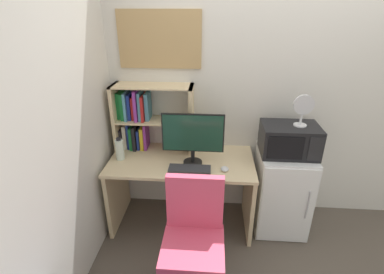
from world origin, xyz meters
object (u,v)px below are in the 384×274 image
(hutch_bookshelf, at_px, (142,117))
(wall_corkboard, at_px, (160,40))
(microwave, at_px, (289,140))
(desk_fan, at_px, (303,108))
(computer_mouse, at_px, (225,169))
(water_bottle, at_px, (120,149))
(desk_chair, at_px, (193,246))
(keyboard, at_px, (190,169))
(mini_fridge, at_px, (281,191))
(monitor, at_px, (193,135))

(hutch_bookshelf, height_order, wall_corkboard, wall_corkboard)
(microwave, xyz_separation_m, desk_fan, (0.07, -0.01, 0.30))
(hutch_bookshelf, relative_size, computer_mouse, 9.33)
(water_bottle, distance_m, desk_chair, 1.10)
(hutch_bookshelf, bearing_deg, keyboard, -39.12)
(water_bottle, bearing_deg, computer_mouse, -8.04)
(hutch_bookshelf, xyz_separation_m, desk_chair, (0.56, -0.94, -0.66))
(computer_mouse, height_order, water_bottle, water_bottle)
(computer_mouse, xyz_separation_m, microwave, (0.57, 0.20, 0.21))
(mini_fridge, bearing_deg, desk_chair, -136.54)
(hutch_bookshelf, relative_size, wall_corkboard, 1.01)
(desk_chair, xyz_separation_m, wall_corkboard, (-0.38, 1.05, 1.36))
(monitor, bearing_deg, desk_fan, 5.23)
(wall_corkboard, bearing_deg, computer_mouse, -38.72)
(monitor, distance_m, mini_fridge, 1.04)
(mini_fridge, xyz_separation_m, desk_fan, (0.07, -0.00, 0.84))
(monitor, xyz_separation_m, desk_fan, (0.92, 0.08, 0.25))
(mini_fridge, bearing_deg, keyboard, -166.42)
(keyboard, bearing_deg, desk_fan, 12.43)
(computer_mouse, bearing_deg, microwave, 19.66)
(hutch_bookshelf, distance_m, microwave, 1.38)
(hutch_bookshelf, bearing_deg, wall_corkboard, 29.70)
(hutch_bookshelf, bearing_deg, microwave, -7.75)
(monitor, relative_size, water_bottle, 2.53)
(desk_fan, bearing_deg, monitor, -174.77)
(water_bottle, bearing_deg, wall_corkboard, 45.20)
(hutch_bookshelf, xyz_separation_m, water_bottle, (-0.17, -0.25, -0.23))
(water_bottle, height_order, desk_fan, desk_fan)
(mini_fridge, bearing_deg, hutch_bookshelf, 172.13)
(monitor, height_order, keyboard, monitor)
(desk_chair, bearing_deg, wall_corkboard, 110.03)
(keyboard, bearing_deg, hutch_bookshelf, 140.88)
(keyboard, bearing_deg, monitor, 81.48)
(hutch_bookshelf, height_order, desk_chair, hutch_bookshelf)
(desk_fan, relative_size, wall_corkboard, 0.37)
(keyboard, relative_size, computer_mouse, 4.55)
(keyboard, height_order, computer_mouse, computer_mouse)
(monitor, height_order, microwave, monitor)
(hutch_bookshelf, height_order, mini_fridge, hutch_bookshelf)
(keyboard, xyz_separation_m, mini_fridge, (0.87, 0.21, -0.33))
(monitor, distance_m, microwave, 0.86)
(computer_mouse, xyz_separation_m, desk_chair, (-0.23, -0.56, -0.35))
(microwave, xyz_separation_m, desk_chair, (-0.80, -0.76, -0.56))
(hutch_bookshelf, distance_m, wall_corkboard, 0.73)
(hutch_bookshelf, height_order, computer_mouse, hutch_bookshelf)
(mini_fridge, relative_size, desk_chair, 0.88)
(wall_corkboard, bearing_deg, keyboard, -58.44)
(desk_fan, bearing_deg, computer_mouse, -162.87)
(desk_chair, bearing_deg, desk_fan, 40.91)
(microwave, bearing_deg, desk_chair, -136.43)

